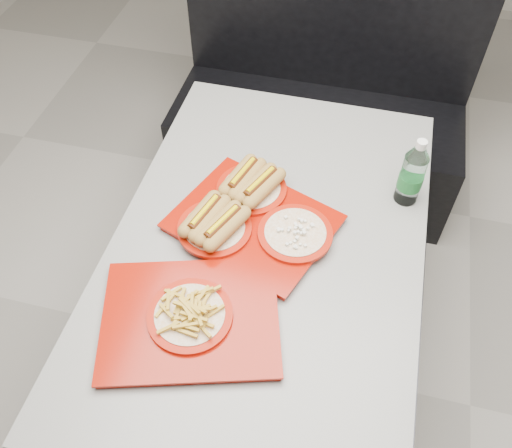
% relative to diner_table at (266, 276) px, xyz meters
% --- Properties ---
extents(ground, '(6.00, 6.00, 0.00)m').
position_rel_diner_table_xyz_m(ground, '(0.00, 0.00, -0.58)').
color(ground, '#9D988D').
rests_on(ground, ground).
extents(diner_table, '(0.92, 1.42, 0.75)m').
position_rel_diner_table_xyz_m(diner_table, '(0.00, 0.00, 0.00)').
color(diner_table, black).
rests_on(diner_table, ground).
extents(booth_bench, '(1.30, 0.57, 1.35)m').
position_rel_diner_table_xyz_m(booth_bench, '(0.00, 1.09, -0.18)').
color(booth_bench, black).
rests_on(booth_bench, ground).
extents(tray_near, '(0.54, 0.49, 0.10)m').
position_rel_diner_table_xyz_m(tray_near, '(-0.07, 0.07, 0.20)').
color(tray_near, '#961004').
rests_on(tray_near, diner_table).
extents(tray_far, '(0.54, 0.47, 0.09)m').
position_rel_diner_table_xyz_m(tray_far, '(-0.14, -0.30, 0.19)').
color(tray_far, '#961004').
rests_on(tray_far, diner_table).
extents(water_bottle, '(0.07, 0.07, 0.24)m').
position_rel_diner_table_xyz_m(water_bottle, '(0.38, 0.28, 0.27)').
color(water_bottle, silver).
rests_on(water_bottle, diner_table).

